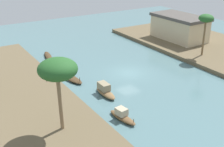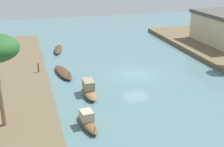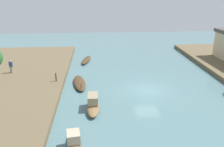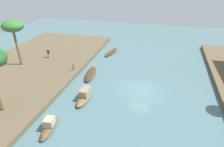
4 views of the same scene
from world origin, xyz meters
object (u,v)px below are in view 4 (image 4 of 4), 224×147
(sampan_with_tall_canopy, at_px, (111,52))
(mooring_post, at_px, (73,67))
(sampan_foreground, at_px, (91,74))
(sampan_near_left_bank, at_px, (49,126))
(person_on_near_bank, at_px, (49,54))
(palm_tree_left_near, at_px, (13,27))
(sampan_with_red_awning, at_px, (85,96))

(sampan_with_tall_canopy, relative_size, mooring_post, 4.76)
(sampan_foreground, relative_size, sampan_near_left_bank, 1.39)
(person_on_near_bank, bearing_deg, sampan_foreground, 164.09)
(person_on_near_bank, bearing_deg, palm_tree_left_near, 56.52)
(sampan_with_red_awning, relative_size, person_on_near_bank, 2.30)
(person_on_near_bank, relative_size, palm_tree_left_near, 0.24)
(sampan_with_red_awning, relative_size, mooring_post, 3.87)
(sampan_foreground, bearing_deg, palm_tree_left_near, -96.57)
(sampan_near_left_bank, relative_size, palm_tree_left_near, 0.53)
(palm_tree_left_near, bearing_deg, sampan_foreground, 91.77)
(sampan_foreground, height_order, palm_tree_left_near, palm_tree_left_near)
(sampan_with_tall_canopy, bearing_deg, sampan_foreground, 7.83)
(sampan_with_red_awning, bearing_deg, palm_tree_left_near, -113.18)
(sampan_near_left_bank, bearing_deg, palm_tree_left_near, -141.79)
(sampan_foreground, relative_size, palm_tree_left_near, 0.73)
(sampan_with_tall_canopy, relative_size, sampan_near_left_bank, 1.27)
(person_on_near_bank, distance_m, palm_tree_left_near, 6.56)
(sampan_near_left_bank, bearing_deg, sampan_with_red_awning, 158.98)
(sampan_foreground, height_order, mooring_post, mooring_post)
(sampan_foreground, xyz_separation_m, palm_tree_left_near, (0.33, -10.82, 5.92))
(sampan_with_tall_canopy, height_order, sampan_foreground, sampan_foreground)
(sampan_with_red_awning, height_order, sampan_foreground, sampan_with_red_awning)
(sampan_foreground, height_order, sampan_near_left_bank, sampan_near_left_bank)
(person_on_near_bank, height_order, palm_tree_left_near, palm_tree_left_near)
(sampan_with_tall_canopy, bearing_deg, sampan_with_red_awning, 15.01)
(sampan_with_tall_canopy, relative_size, palm_tree_left_near, 0.67)
(sampan_foreground, bearing_deg, sampan_with_red_awning, 6.13)
(sampan_with_tall_canopy, bearing_deg, palm_tree_left_near, -39.92)
(palm_tree_left_near, bearing_deg, person_on_near_bank, 141.83)
(sampan_near_left_bank, xyz_separation_m, mooring_post, (-10.96, -2.70, 0.59))
(sampan_foreground, xyz_separation_m, sampan_near_left_bank, (11.07, 0.23, 0.19))
(sampan_foreground, relative_size, mooring_post, 5.24)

